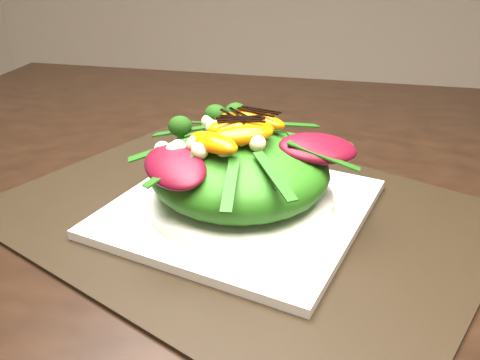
% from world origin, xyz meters
% --- Properties ---
extents(dining_table, '(1.60, 0.90, 0.75)m').
position_xyz_m(dining_table, '(0.00, 0.00, 0.73)').
color(dining_table, black).
rests_on(dining_table, floor).
extents(placemat, '(0.65, 0.59, 0.00)m').
position_xyz_m(placemat, '(-0.13, -0.17, 0.75)').
color(placemat, black).
rests_on(placemat, dining_table).
extents(plate_base, '(0.33, 0.33, 0.01)m').
position_xyz_m(plate_base, '(-0.13, -0.17, 0.76)').
color(plate_base, silver).
rests_on(plate_base, placemat).
extents(salad_bowl, '(0.25, 0.25, 0.02)m').
position_xyz_m(salad_bowl, '(-0.13, -0.17, 0.77)').
color(salad_bowl, white).
rests_on(salad_bowl, plate_base).
extents(lettuce_mound, '(0.26, 0.26, 0.08)m').
position_xyz_m(lettuce_mound, '(-0.13, -0.17, 0.81)').
color(lettuce_mound, '#276212').
rests_on(lettuce_mound, salad_bowl).
extents(radicchio_leaf, '(0.10, 0.08, 0.02)m').
position_xyz_m(radicchio_leaf, '(-0.05, -0.16, 0.84)').
color(radicchio_leaf, '#450713').
rests_on(radicchio_leaf, lettuce_mound).
extents(orange_segment, '(0.07, 0.03, 0.02)m').
position_xyz_m(orange_segment, '(-0.15, -0.14, 0.85)').
color(orange_segment, '#CA5C03').
rests_on(orange_segment, lettuce_mound).
extents(broccoli_floret, '(0.04, 0.04, 0.04)m').
position_xyz_m(broccoli_floret, '(-0.19, -0.13, 0.85)').
color(broccoli_floret, black).
rests_on(broccoli_floret, lettuce_mound).
extents(macadamia_nut, '(0.02, 0.02, 0.02)m').
position_xyz_m(macadamia_nut, '(-0.10, -0.21, 0.85)').
color(macadamia_nut, '#FFEFB3').
rests_on(macadamia_nut, lettuce_mound).
extents(balsamic_drizzle, '(0.04, 0.01, 0.00)m').
position_xyz_m(balsamic_drizzle, '(-0.15, -0.14, 0.86)').
color(balsamic_drizzle, black).
rests_on(balsamic_drizzle, orange_segment).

